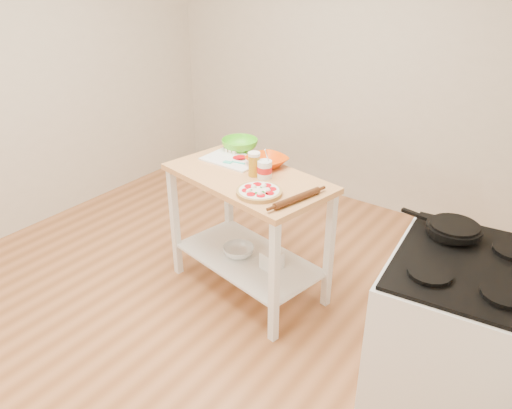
{
  "coord_description": "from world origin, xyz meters",
  "views": [
    {
      "loc": [
        1.96,
        -1.93,
        2.22
      ],
      "look_at": [
        0.24,
        0.43,
        0.73
      ],
      "focal_mm": 35.0,
      "sensor_mm": 36.0,
      "label": 1
    }
  ],
  "objects_px": {
    "pizza": "(259,191)",
    "rolling_pin": "(297,198)",
    "prep_island": "(248,209)",
    "shelf_bin": "(272,260)",
    "spatula": "(233,162)",
    "green_bowl": "(240,145)",
    "knife": "(235,150)",
    "gas_stove": "(455,341)",
    "orange_bowl": "(267,161)",
    "beer_pint": "(254,164)",
    "skillet": "(453,228)",
    "shelf_glass_bowl": "(239,251)",
    "cutting_board": "(234,158)",
    "yogurt_tub": "(265,169)"
  },
  "relations": [
    {
      "from": "prep_island",
      "to": "beer_pint",
      "type": "height_order",
      "value": "beer_pint"
    },
    {
      "from": "shelf_glass_bowl",
      "to": "spatula",
      "type": "bearing_deg",
      "value": 137.37
    },
    {
      "from": "gas_stove",
      "to": "beer_pint",
      "type": "xyz_separation_m",
      "value": [
        -1.46,
        0.28,
        0.51
      ]
    },
    {
      "from": "spatula",
      "to": "rolling_pin",
      "type": "relative_size",
      "value": 0.42
    },
    {
      "from": "knife",
      "to": "green_bowl",
      "type": "bearing_deg",
      "value": 92.69
    },
    {
      "from": "prep_island",
      "to": "skillet",
      "type": "bearing_deg",
      "value": -2.37
    },
    {
      "from": "gas_stove",
      "to": "spatula",
      "type": "relative_size",
      "value": 7.52
    },
    {
      "from": "gas_stove",
      "to": "knife",
      "type": "relative_size",
      "value": 4.08
    },
    {
      "from": "knife",
      "to": "shelf_bin",
      "type": "xyz_separation_m",
      "value": [
        0.54,
        -0.29,
        -0.6
      ]
    },
    {
      "from": "spatula",
      "to": "shelf_glass_bowl",
      "type": "bearing_deg",
      "value": -52.2
    },
    {
      "from": "knife",
      "to": "green_bowl",
      "type": "relative_size",
      "value": 1.02
    },
    {
      "from": "knife",
      "to": "shelf_glass_bowl",
      "type": "height_order",
      "value": "knife"
    },
    {
      "from": "spatula",
      "to": "shelf_bin",
      "type": "relative_size",
      "value": 1.19
    },
    {
      "from": "pizza",
      "to": "shelf_bin",
      "type": "height_order",
      "value": "pizza"
    },
    {
      "from": "prep_island",
      "to": "spatula",
      "type": "bearing_deg",
      "value": 155.15
    },
    {
      "from": "beer_pint",
      "to": "gas_stove",
      "type": "bearing_deg",
      "value": -10.95
    },
    {
      "from": "beer_pint",
      "to": "shelf_glass_bowl",
      "type": "height_order",
      "value": "beer_pint"
    },
    {
      "from": "cutting_board",
      "to": "spatula",
      "type": "relative_size",
      "value": 2.74
    },
    {
      "from": "knife",
      "to": "cutting_board",
      "type": "bearing_deg",
      "value": -49.1
    },
    {
      "from": "rolling_pin",
      "to": "pizza",
      "type": "bearing_deg",
      "value": -168.59
    },
    {
      "from": "yogurt_tub",
      "to": "pizza",
      "type": "bearing_deg",
      "value": -62.35
    },
    {
      "from": "spatula",
      "to": "green_bowl",
      "type": "bearing_deg",
      "value": 108.95
    },
    {
      "from": "cutting_board",
      "to": "knife",
      "type": "relative_size",
      "value": 1.49
    },
    {
      "from": "pizza",
      "to": "green_bowl",
      "type": "distance_m",
      "value": 0.76
    },
    {
      "from": "pizza",
      "to": "cutting_board",
      "type": "distance_m",
      "value": 0.58
    },
    {
      "from": "orange_bowl",
      "to": "knife",
      "type": "bearing_deg",
      "value": 167.72
    },
    {
      "from": "orange_bowl",
      "to": "green_bowl",
      "type": "relative_size",
      "value": 1.0
    },
    {
      "from": "gas_stove",
      "to": "shelf_glass_bowl",
      "type": "height_order",
      "value": "gas_stove"
    },
    {
      "from": "beer_pint",
      "to": "knife",
      "type": "bearing_deg",
      "value": 144.89
    },
    {
      "from": "green_bowl",
      "to": "rolling_pin",
      "type": "height_order",
      "value": "green_bowl"
    },
    {
      "from": "prep_island",
      "to": "beer_pint",
      "type": "distance_m",
      "value": 0.34
    },
    {
      "from": "shelf_bin",
      "to": "spatula",
      "type": "bearing_deg",
      "value": 166.03
    },
    {
      "from": "shelf_glass_bowl",
      "to": "rolling_pin",
      "type": "bearing_deg",
      "value": -12.01
    },
    {
      "from": "green_bowl",
      "to": "cutting_board",
      "type": "bearing_deg",
      "value": -65.01
    },
    {
      "from": "prep_island",
      "to": "shelf_bin",
      "type": "distance_m",
      "value": 0.39
    },
    {
      "from": "prep_island",
      "to": "shelf_bin",
      "type": "relative_size",
      "value": 9.73
    },
    {
      "from": "spatula",
      "to": "shelf_glass_bowl",
      "type": "xyz_separation_m",
      "value": [
        0.12,
        -0.11,
        -0.62
      ]
    },
    {
      "from": "orange_bowl",
      "to": "yogurt_tub",
      "type": "xyz_separation_m",
      "value": [
        0.1,
        -0.17,
        0.03
      ]
    },
    {
      "from": "pizza",
      "to": "yogurt_tub",
      "type": "distance_m",
      "value": 0.25
    },
    {
      "from": "pizza",
      "to": "rolling_pin",
      "type": "bearing_deg",
      "value": 11.41
    },
    {
      "from": "knife",
      "to": "prep_island",
      "type": "bearing_deg",
      "value": -35.25
    },
    {
      "from": "orange_bowl",
      "to": "beer_pint",
      "type": "height_order",
      "value": "beer_pint"
    },
    {
      "from": "shelf_glass_bowl",
      "to": "beer_pint",
      "type": "bearing_deg",
      "value": 21.75
    },
    {
      "from": "orange_bowl",
      "to": "pizza",
      "type": "bearing_deg",
      "value": -60.84
    },
    {
      "from": "pizza",
      "to": "green_bowl",
      "type": "bearing_deg",
      "value": 136.69
    },
    {
      "from": "beer_pint",
      "to": "shelf_bin",
      "type": "bearing_deg",
      "value": -11.22
    },
    {
      "from": "skillet",
      "to": "beer_pint",
      "type": "relative_size",
      "value": 2.67
    },
    {
      "from": "spatula",
      "to": "orange_bowl",
      "type": "distance_m",
      "value": 0.23
    },
    {
      "from": "pizza",
      "to": "spatula",
      "type": "height_order",
      "value": "pizza"
    },
    {
      "from": "spatula",
      "to": "green_bowl",
      "type": "distance_m",
      "value": 0.28
    }
  ]
}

